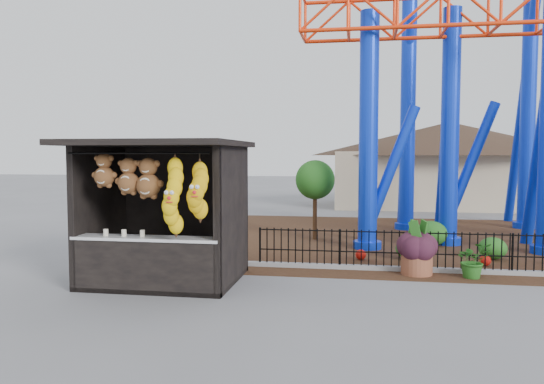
% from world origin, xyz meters
% --- Properties ---
extents(ground, '(120.00, 120.00, 0.00)m').
position_xyz_m(ground, '(0.00, 0.00, 0.00)').
color(ground, slate).
rests_on(ground, ground).
extents(mulch_bed, '(18.00, 12.00, 0.02)m').
position_xyz_m(mulch_bed, '(4.00, 8.00, 0.01)').
color(mulch_bed, '#331E11').
rests_on(mulch_bed, ground).
extents(curb, '(18.00, 0.18, 0.12)m').
position_xyz_m(curb, '(4.00, 3.00, 0.06)').
color(curb, gray).
rests_on(curb, ground).
extents(prize_booth, '(3.50, 3.40, 3.12)m').
position_xyz_m(prize_booth, '(-2.96, 0.90, 1.53)').
color(prize_booth, black).
rests_on(prize_booth, ground).
extents(picket_fence, '(12.20, 0.06, 1.00)m').
position_xyz_m(picket_fence, '(4.90, 3.00, 0.50)').
color(picket_fence, black).
rests_on(picket_fence, ground).
extents(roller_coaster, '(11.00, 6.37, 10.82)m').
position_xyz_m(roller_coaster, '(5.12, 8.23, 6.44)').
color(roller_coaster, '#0C2ECF').
rests_on(roller_coaster, ground).
extents(terracotta_planter, '(0.84, 0.84, 0.57)m').
position_xyz_m(terracotta_planter, '(2.61, 2.70, 0.28)').
color(terracotta_planter, brown).
rests_on(terracotta_planter, ground).
extents(planter_foliage, '(0.70, 0.70, 0.64)m').
position_xyz_m(planter_foliage, '(2.61, 2.70, 0.89)').
color(planter_foliage, '#301320').
rests_on(planter_foliage, terracotta_planter).
extents(potted_plant, '(0.86, 0.78, 0.84)m').
position_xyz_m(potted_plant, '(3.84, 2.54, 0.42)').
color(potted_plant, '#245C1B').
rests_on(potted_plant, ground).
extents(landscaping, '(8.45, 3.47, 0.77)m').
position_xyz_m(landscaping, '(4.49, 5.76, 0.33)').
color(landscaping, '#205619').
rests_on(landscaping, mulch_bed).
extents(pavilion, '(15.00, 15.00, 4.80)m').
position_xyz_m(pavilion, '(6.00, 20.00, 3.07)').
color(pavilion, '#BFAD8C').
rests_on(pavilion, ground).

